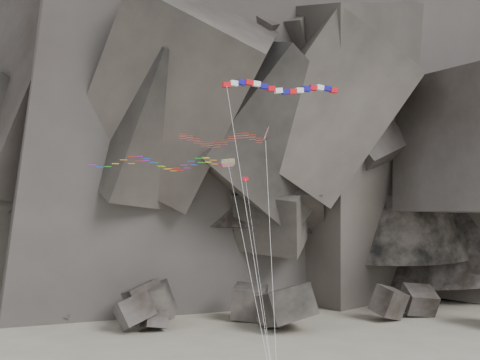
{
  "coord_description": "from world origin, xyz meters",
  "views": [
    {
      "loc": [
        -0.87,
        -55.59,
        18.08
      ],
      "look_at": [
        0.6,
        6.0,
        20.23
      ],
      "focal_mm": 45.0,
      "sensor_mm": 36.0,
      "label": 1
    }
  ],
  "objects_px": {
    "delta_kite": "(218,139)",
    "pennant_kite": "(251,220)",
    "parafoil_kite": "(156,163)",
    "banner_kite": "(282,89)"
  },
  "relations": [
    {
      "from": "banner_kite",
      "to": "pennant_kite",
      "type": "distance_m",
      "value": 12.89
    },
    {
      "from": "banner_kite",
      "to": "delta_kite",
      "type": "bearing_deg",
      "value": 175.9
    },
    {
      "from": "delta_kite",
      "to": "pennant_kite",
      "type": "xyz_separation_m",
      "value": [
        3.0,
        0.08,
        -7.49
      ]
    },
    {
      "from": "banner_kite",
      "to": "parafoil_kite",
      "type": "xyz_separation_m",
      "value": [
        -12.11,
        1.36,
        -7.01
      ]
    },
    {
      "from": "banner_kite",
      "to": "parafoil_kite",
      "type": "bearing_deg",
      "value": 155.91
    },
    {
      "from": "banner_kite",
      "to": "parafoil_kite",
      "type": "distance_m",
      "value": 14.06
    },
    {
      "from": "delta_kite",
      "to": "parafoil_kite",
      "type": "xyz_separation_m",
      "value": [
        -6.11,
        2.81,
        -2.05
      ]
    },
    {
      "from": "pennant_kite",
      "to": "delta_kite",
      "type": "bearing_deg",
      "value": 162.13
    },
    {
      "from": "delta_kite",
      "to": "pennant_kite",
      "type": "relative_size",
      "value": 1.25
    },
    {
      "from": "parafoil_kite",
      "to": "pennant_kite",
      "type": "distance_m",
      "value": 10.96
    }
  ]
}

